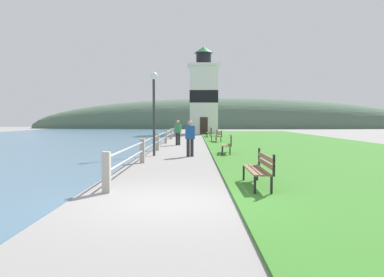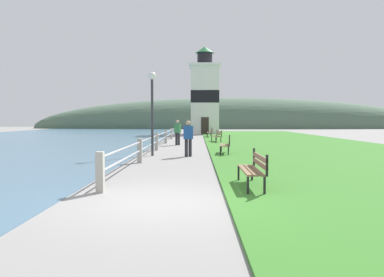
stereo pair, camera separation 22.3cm
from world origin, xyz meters
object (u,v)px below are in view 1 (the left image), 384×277
park_bench_by_lighthouse (210,132)px  lamp_post (154,98)px  lighthouse (204,96)px  park_bench_far (217,135)px  park_bench_near (260,167)px  person_strolling (190,137)px  person_by_railing (178,131)px  park_bench_midway (228,144)px

park_bench_by_lighthouse → lamp_post: (-3.38, -18.40, 2.20)m
park_bench_by_lighthouse → lighthouse: (-0.36, 9.12, 4.06)m
park_bench_far → lamp_post: 11.27m
park_bench_near → person_strolling: size_ratio=1.16×
lighthouse → person_by_railing: (-2.21, -20.09, -3.69)m
park_bench_far → lighthouse: bearing=-95.1°
park_bench_midway → park_bench_far: bearing=-85.2°
park_bench_by_lighthouse → park_bench_near: bearing=89.5°
park_bench_by_lighthouse → park_bench_midway: bearing=89.7°
person_by_railing → park_bench_near: bearing=-144.2°
park_bench_midway → lamp_post: size_ratio=0.45×
park_bench_far → park_bench_midway: bearing=82.4°
park_bench_far → person_strolling: (-1.93, -10.80, 0.37)m
park_bench_near → lighthouse: (-0.52, 35.97, 4.06)m
person_strolling → park_bench_midway: bearing=-76.7°
lamp_post → park_bench_near: bearing=-67.3°
lighthouse → lamp_post: (-3.02, -27.51, -1.86)m
park_bench_by_lighthouse → park_bench_far: bearing=91.0°
park_bench_midway → park_bench_near: bearing=95.1°
park_bench_near → lighthouse: bearing=-89.2°
park_bench_near → park_bench_far: 18.90m
park_bench_near → lighthouse: lighthouse is taller
park_bench_midway → lamp_post: bearing=14.9°
park_bench_near → lamp_post: (-3.54, 8.46, 2.20)m
park_bench_near → person_strolling: (-1.83, 8.09, 0.37)m
park_bench_near → park_bench_by_lighthouse: (-0.16, 26.85, -0.00)m
person_strolling → person_by_railing: person_by_railing is taller
park_bench_far → lamp_post: (-3.64, -10.44, 2.20)m
park_bench_far → lighthouse: lighthouse is taller
park_bench_midway → person_by_railing: size_ratio=1.05×
park_bench_midway → park_bench_by_lighthouse: same height
park_bench_near → person_by_railing: (-2.73, 15.89, 0.38)m
park_bench_near → park_bench_far: bearing=-90.3°
park_bench_near → park_bench_midway: same height
park_bench_by_lighthouse → lamp_post: 18.83m
park_bench_far → park_bench_near: bearing=82.5°
lighthouse → person_strolling: lighthouse is taller
park_bench_far → person_by_railing: bearing=39.5°
park_bench_midway → person_by_railing: (-2.76, 6.82, 0.38)m
lighthouse → person_strolling: bearing=-92.7°
lighthouse → park_bench_far: bearing=-87.9°
park_bench_near → lamp_post: lamp_post is taller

